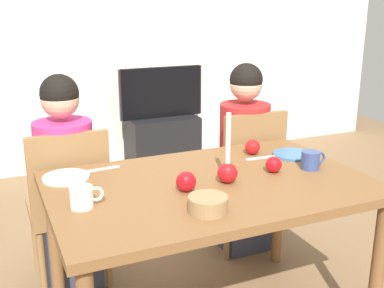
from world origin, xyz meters
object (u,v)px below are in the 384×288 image
at_px(bowl_walnuts, 208,204).
at_px(apple_by_left_plate, 274,165).
at_px(candle_centerpiece, 227,169).
at_px(chair_left, 69,200).
at_px(plate_right, 293,154).
at_px(tv, 161,92).
at_px(chair_right, 246,172).
at_px(mug_left, 82,197).
at_px(plate_left, 66,177).
at_px(dining_table, 210,199).
at_px(person_right_child, 243,162).
at_px(apple_near_candle, 252,147).
at_px(person_left_child, 67,188).
at_px(mug_right, 311,160).
at_px(tv_stand, 162,142).
at_px(apple_by_right_mug, 186,182).

distance_m(bowl_walnuts, apple_by_left_plate, 0.54).
bearing_deg(candle_centerpiece, chair_left, 132.65).
relative_size(plate_right, apple_by_left_plate, 2.75).
bearing_deg(tv, bowl_walnuts, -106.43).
relative_size(chair_right, mug_left, 6.85).
relative_size(chair_left, plate_left, 4.30).
relative_size(dining_table, person_right_child, 1.19).
bearing_deg(apple_near_candle, chair_right, 63.95).
xyz_separation_m(plate_right, apple_near_candle, (-0.18, 0.10, 0.03)).
xyz_separation_m(person_left_child, plate_left, (-0.05, -0.34, 0.19)).
height_order(person_right_child, candle_centerpiece, person_right_child).
height_order(candle_centerpiece, mug_right, candle_centerpiece).
bearing_deg(chair_right, tv_stand, 87.36).
relative_size(apple_near_candle, apple_by_left_plate, 1.04).
distance_m(chair_right, candle_centerpiece, 0.85).
xyz_separation_m(person_left_child, person_right_child, (1.06, 0.00, 0.00)).
bearing_deg(bowl_walnuts, person_left_child, 112.79).
height_order(candle_centerpiece, mug_left, candle_centerpiece).
bearing_deg(plate_right, plate_left, 173.26).
bearing_deg(plate_left, dining_table, -27.55).
xyz_separation_m(tv, apple_by_right_mug, (-0.75, -2.35, 0.08)).
bearing_deg(chair_left, plate_right, -22.19).
relative_size(mug_left, mug_right, 1.02).
xyz_separation_m(bowl_walnuts, apple_by_left_plate, (0.47, 0.27, 0.01)).
bearing_deg(tv, dining_table, -105.00).
bearing_deg(chair_left, mug_right, -31.63).
distance_m(tv, plate_right, 2.14).
bearing_deg(dining_table, apple_by_right_mug, -159.25).
distance_m(tv, plate_left, 2.33).
relative_size(chair_right, mug_right, 6.98).
bearing_deg(apple_by_right_mug, tv, 72.22).
bearing_deg(person_right_child, plate_right, -87.84).
distance_m(plate_right, apple_by_right_mug, 0.73).
relative_size(chair_right, plate_left, 4.30).
bearing_deg(mug_right, mug_left, -179.46).
bearing_deg(chair_left, tv_stand, 55.97).
bearing_deg(plate_left, tv, 59.25).
xyz_separation_m(apple_by_left_plate, apple_by_right_mug, (-0.46, -0.05, 0.00)).
relative_size(candle_centerpiece, mug_right, 2.43).
height_order(candle_centerpiece, apple_by_right_mug, candle_centerpiece).
height_order(tv, apple_near_candle, tv).
bearing_deg(tv, mug_right, -92.52).
bearing_deg(apple_by_right_mug, chair_left, 120.44).
bearing_deg(plate_left, candle_centerpiece, -27.60).
distance_m(mug_left, mug_right, 1.08).
height_order(apple_near_candle, apple_by_right_mug, apple_by_right_mug).
relative_size(candle_centerpiece, apple_by_right_mug, 3.66).
distance_m(dining_table, tv, 2.38).
xyz_separation_m(tv_stand, bowl_walnuts, (-0.76, -2.57, 0.54)).
relative_size(chair_left, plate_right, 4.30).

